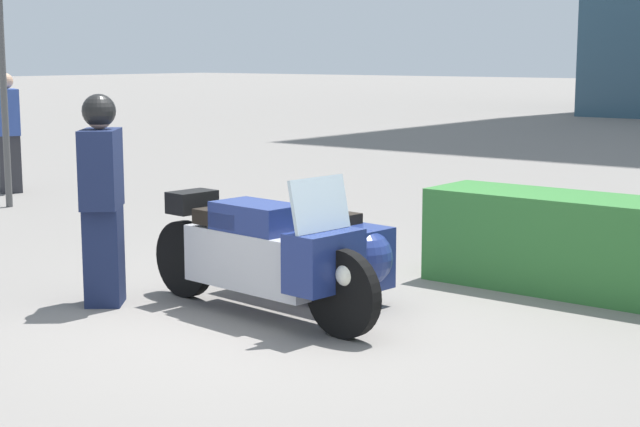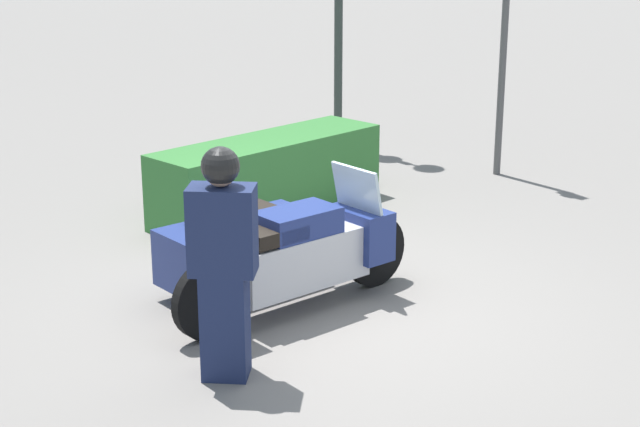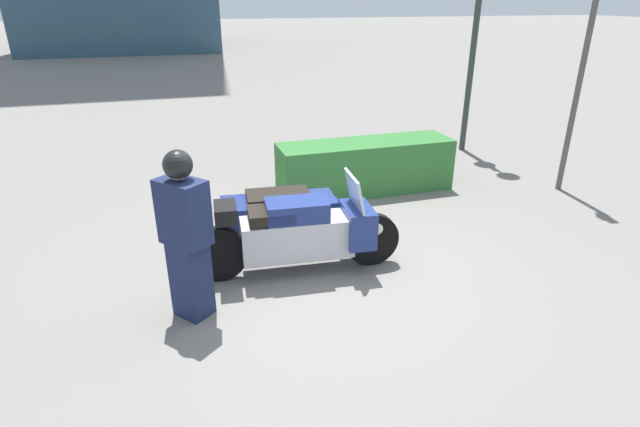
{
  "view_description": "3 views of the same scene",
  "coord_description": "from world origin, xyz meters",
  "px_view_note": "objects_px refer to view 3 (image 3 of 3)",
  "views": [
    {
      "loc": [
        4.8,
        -5.58,
        2.03
      ],
      "look_at": [
        0.24,
        0.27,
        0.83
      ],
      "focal_mm": 55.0,
      "sensor_mm": 36.0,
      "label": 1
    },
    {
      "loc": [
        -5.63,
        -5.53,
        3.29
      ],
      "look_at": [
        0.32,
        0.29,
        0.7
      ],
      "focal_mm": 55.0,
      "sensor_mm": 36.0,
      "label": 2
    },
    {
      "loc": [
        -1.49,
        -4.95,
        2.97
      ],
      "look_at": [
        0.05,
        -0.03,
        0.74
      ],
      "focal_mm": 28.0,
      "sensor_mm": 36.0,
      "label": 3
    }
  ],
  "objects_px": {
    "traffic_light_near": "(586,40)",
    "police_motorcycle": "(295,223)",
    "officer_rider": "(186,233)",
    "hedge_bush_curbside": "(365,167)"
  },
  "relations": [
    {
      "from": "police_motorcycle",
      "to": "traffic_light_near",
      "type": "xyz_separation_m",
      "value": [
        4.84,
        1.02,
        1.92
      ]
    },
    {
      "from": "police_motorcycle",
      "to": "hedge_bush_curbside",
      "type": "relative_size",
      "value": 0.86
    },
    {
      "from": "officer_rider",
      "to": "hedge_bush_curbside",
      "type": "height_order",
      "value": "officer_rider"
    },
    {
      "from": "traffic_light_near",
      "to": "police_motorcycle",
      "type": "bearing_deg",
      "value": 25.0
    },
    {
      "from": "police_motorcycle",
      "to": "officer_rider",
      "type": "height_order",
      "value": "officer_rider"
    },
    {
      "from": "officer_rider",
      "to": "hedge_bush_curbside",
      "type": "xyz_separation_m",
      "value": [
        3.0,
        2.79,
        -0.49
      ]
    },
    {
      "from": "police_motorcycle",
      "to": "traffic_light_near",
      "type": "distance_m",
      "value": 5.31
    },
    {
      "from": "officer_rider",
      "to": "police_motorcycle",
      "type": "bearing_deg",
      "value": -6.09
    },
    {
      "from": "hedge_bush_curbside",
      "to": "police_motorcycle",
      "type": "bearing_deg",
      "value": -131.43
    },
    {
      "from": "traffic_light_near",
      "to": "officer_rider",
      "type": "bearing_deg",
      "value": 30.14
    }
  ]
}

